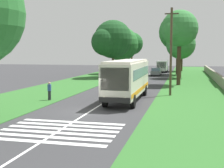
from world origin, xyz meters
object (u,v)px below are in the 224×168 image
(pedestrian, at_px, (49,91))
(trailing_car_1, at_px, (130,75))
(trailing_car_2, at_px, (156,72))
(roadside_tree_right_3, at_px, (177,33))
(coach_bus, at_px, (128,77))
(trailing_minibus_0, at_px, (162,65))
(trailing_car_0, at_px, (122,78))
(roadside_tree_right_0, at_px, (181,38))
(roadside_tree_left_2, at_px, (112,40))
(utility_pole, at_px, (171,51))
(roadside_tree_left_3, at_px, (132,44))
(roadside_tree_left_1, at_px, (121,45))
(roadside_tree_right_1, at_px, (180,45))
(roadside_tree_right_2, at_px, (179,30))

(pedestrian, bearing_deg, trailing_car_1, -7.74)
(trailing_car_2, relative_size, roadside_tree_right_3, 0.36)
(coach_bus, relative_size, trailing_minibus_0, 1.86)
(trailing_minibus_0, bearing_deg, trailing_car_1, 167.86)
(trailing_car_0, xyz_separation_m, roadside_tree_right_0, (29.50, -7.96, 6.92))
(coach_bus, relative_size, roadside_tree_left_2, 1.12)
(pedestrian, bearing_deg, utility_pole, -61.80)
(roadside_tree_left_3, bearing_deg, coach_bus, -170.76)
(roadside_tree_left_2, bearing_deg, trailing_minibus_0, -24.72)
(roadside_tree_left_2, bearing_deg, roadside_tree_right_3, -48.57)
(roadside_tree_left_1, distance_m, roadside_tree_left_3, 11.25)
(trailing_car_2, relative_size, roadside_tree_right_1, 0.53)
(trailing_car_1, bearing_deg, roadside_tree_left_1, 18.95)
(roadside_tree_right_0, distance_m, roadside_tree_right_3, 11.43)
(coach_bus, height_order, utility_pole, utility_pole)
(roadside_tree_left_2, height_order, roadside_tree_left_3, roadside_tree_left_2)
(trailing_car_1, relative_size, trailing_car_2, 1.00)
(trailing_car_1, bearing_deg, roadside_tree_right_2, -134.83)
(roadside_tree_left_3, bearing_deg, trailing_car_1, -170.90)
(trailing_car_1, xyz_separation_m, pedestrian, (-24.38, 3.31, 0.24))
(roadside_tree_left_2, relative_size, roadside_tree_left_3, 1.09)
(roadside_tree_left_3, height_order, utility_pole, roadside_tree_left_3)
(roadside_tree_left_2, relative_size, utility_pole, 1.12)
(roadside_tree_left_2, height_order, roadside_tree_right_2, roadside_tree_right_2)
(trailing_car_2, bearing_deg, roadside_tree_left_3, 27.95)
(roadside_tree_left_2, height_order, roadside_tree_right_0, roadside_tree_right_0)
(roadside_tree_left_1, height_order, utility_pole, roadside_tree_left_1)
(roadside_tree_right_0, xyz_separation_m, roadside_tree_right_3, (-11.39, 0.69, 0.60))
(utility_pole, bearing_deg, roadside_tree_right_3, 0.45)
(trailing_car_1, bearing_deg, roadside_tree_right_3, -31.74)
(trailing_car_0, distance_m, roadside_tree_right_0, 31.33)
(trailing_car_1, xyz_separation_m, roadside_tree_left_3, (22.86, 3.66, 5.64))
(roadside_tree_right_0, bearing_deg, roadside_tree_left_3, 90.91)
(trailing_car_2, xyz_separation_m, roadside_tree_left_3, (13.43, 7.13, 5.64))
(roadside_tree_left_3, height_order, pedestrian, roadside_tree_left_3)
(roadside_tree_right_0, bearing_deg, utility_pole, 179.38)
(trailing_car_1, bearing_deg, pedestrian, 172.26)
(pedestrian, bearing_deg, roadside_tree_right_3, -16.28)
(roadside_tree_left_1, bearing_deg, trailing_car_0, -167.74)
(roadside_tree_right_3, bearing_deg, trailing_car_0, 158.12)
(roadside_tree_right_0, bearing_deg, roadside_tree_left_1, 133.85)
(roadside_tree_left_3, distance_m, roadside_tree_right_3, 15.73)
(roadside_tree_right_3, bearing_deg, coach_bus, 174.22)
(trailing_car_1, xyz_separation_m, trailing_minibus_0, (18.65, -4.01, 0.88))
(coach_bus, distance_m, roadside_tree_right_0, 46.19)
(trailing_car_0, bearing_deg, roadside_tree_right_0, -15.10)
(coach_bus, xyz_separation_m, roadside_tree_right_2, (14.70, -4.24, 5.30))
(coach_bus, relative_size, roadside_tree_right_3, 0.93)
(trailing_car_1, relative_size, utility_pole, 0.48)
(roadside_tree_right_0, relative_size, pedestrian, 6.38)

